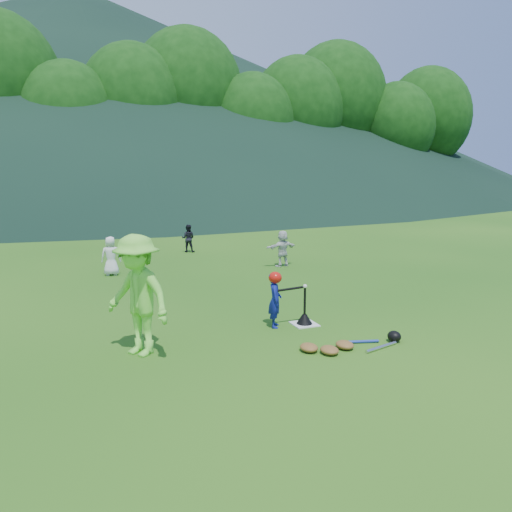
{
  "coord_description": "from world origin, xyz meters",
  "views": [
    {
      "loc": [
        -4.11,
        -8.04,
        2.87
      ],
      "look_at": [
        0.0,
        2.5,
        0.9
      ],
      "focal_mm": 35.0,
      "sensor_mm": 36.0,
      "label": 1
    }
  ],
  "objects_px": {
    "batter_child": "(275,300)",
    "fielder_a": "(111,256)",
    "fielder_b": "(188,238)",
    "fielder_d": "(282,248)",
    "home_plate": "(304,324)",
    "equipment_pile": "(345,345)",
    "batting_tee": "(304,318)",
    "adult_coach": "(138,295)"
  },
  "relations": [
    {
      "from": "batter_child",
      "to": "fielder_a",
      "type": "xyz_separation_m",
      "value": [
        -2.37,
        5.82,
        0.03
      ]
    },
    {
      "from": "adult_coach",
      "to": "equipment_pile",
      "type": "distance_m",
      "value": 3.4
    },
    {
      "from": "fielder_b",
      "to": "fielder_d",
      "type": "distance_m",
      "value": 4.11
    },
    {
      "from": "batter_child",
      "to": "equipment_pile",
      "type": "distance_m",
      "value": 1.65
    },
    {
      "from": "batter_child",
      "to": "fielder_d",
      "type": "relative_size",
      "value": 0.93
    },
    {
      "from": "batting_tee",
      "to": "batter_child",
      "type": "bearing_deg",
      "value": 172.02
    },
    {
      "from": "fielder_b",
      "to": "equipment_pile",
      "type": "bearing_deg",
      "value": 115.24
    },
    {
      "from": "home_plate",
      "to": "batting_tee",
      "type": "bearing_deg",
      "value": 0.0
    },
    {
      "from": "home_plate",
      "to": "fielder_a",
      "type": "bearing_deg",
      "value": 116.46
    },
    {
      "from": "adult_coach",
      "to": "fielder_b",
      "type": "distance_m",
      "value": 9.85
    },
    {
      "from": "fielder_d",
      "to": "equipment_pile",
      "type": "distance_m",
      "value": 7.03
    },
    {
      "from": "batter_child",
      "to": "fielder_d",
      "type": "bearing_deg",
      "value": -3.0
    },
    {
      "from": "batter_child",
      "to": "fielder_a",
      "type": "height_order",
      "value": "fielder_a"
    },
    {
      "from": "home_plate",
      "to": "batter_child",
      "type": "bearing_deg",
      "value": 172.02
    },
    {
      "from": "fielder_a",
      "to": "equipment_pile",
      "type": "distance_m",
      "value": 7.89
    },
    {
      "from": "home_plate",
      "to": "batting_tee",
      "type": "xyz_separation_m",
      "value": [
        0.0,
        0.0,
        0.12
      ]
    },
    {
      "from": "fielder_b",
      "to": "equipment_pile",
      "type": "height_order",
      "value": "fielder_b"
    },
    {
      "from": "adult_coach",
      "to": "batting_tee",
      "type": "xyz_separation_m",
      "value": [
        3.1,
        0.41,
        -0.82
      ]
    },
    {
      "from": "batter_child",
      "to": "adult_coach",
      "type": "height_order",
      "value": "adult_coach"
    },
    {
      "from": "fielder_d",
      "to": "batting_tee",
      "type": "bearing_deg",
      "value": 60.03
    },
    {
      "from": "batter_child",
      "to": "adult_coach",
      "type": "relative_size",
      "value": 0.53
    },
    {
      "from": "fielder_a",
      "to": "fielder_d",
      "type": "distance_m",
      "value": 4.93
    },
    {
      "from": "batter_child",
      "to": "fielder_b",
      "type": "xyz_separation_m",
      "value": [
        0.53,
        8.86,
        -0.02
      ]
    },
    {
      "from": "fielder_b",
      "to": "batting_tee",
      "type": "xyz_separation_m",
      "value": [
        0.04,
        -8.94,
        -0.36
      ]
    },
    {
      "from": "fielder_d",
      "to": "batting_tee",
      "type": "relative_size",
      "value": 1.59
    },
    {
      "from": "home_plate",
      "to": "adult_coach",
      "type": "relative_size",
      "value": 0.24
    },
    {
      "from": "equipment_pile",
      "to": "adult_coach",
      "type": "bearing_deg",
      "value": 162.6
    },
    {
      "from": "batter_child",
      "to": "batting_tee",
      "type": "height_order",
      "value": "batter_child"
    },
    {
      "from": "fielder_d",
      "to": "batter_child",
      "type": "bearing_deg",
      "value": 54.51
    },
    {
      "from": "equipment_pile",
      "to": "fielder_b",
      "type": "bearing_deg",
      "value": 90.44
    },
    {
      "from": "adult_coach",
      "to": "equipment_pile",
      "type": "relative_size",
      "value": 1.06
    },
    {
      "from": "fielder_d",
      "to": "home_plate",
      "type": "bearing_deg",
      "value": 60.03
    },
    {
      "from": "fielder_b",
      "to": "equipment_pile",
      "type": "xyz_separation_m",
      "value": [
        0.08,
        -10.33,
        -0.42
      ]
    },
    {
      "from": "home_plate",
      "to": "fielder_a",
      "type": "height_order",
      "value": "fielder_a"
    },
    {
      "from": "fielder_a",
      "to": "batting_tee",
      "type": "xyz_separation_m",
      "value": [
        2.94,
        -5.9,
        -0.41
      ]
    },
    {
      "from": "equipment_pile",
      "to": "batting_tee",
      "type": "bearing_deg",
      "value": 91.55
    },
    {
      "from": "adult_coach",
      "to": "fielder_b",
      "type": "height_order",
      "value": "adult_coach"
    },
    {
      "from": "adult_coach",
      "to": "fielder_b",
      "type": "bearing_deg",
      "value": 126.55
    },
    {
      "from": "batter_child",
      "to": "batting_tee",
      "type": "relative_size",
      "value": 1.49
    },
    {
      "from": "fielder_a",
      "to": "fielder_b",
      "type": "xyz_separation_m",
      "value": [
        2.89,
        3.04,
        -0.05
      ]
    },
    {
      "from": "home_plate",
      "to": "equipment_pile",
      "type": "bearing_deg",
      "value": -88.45
    },
    {
      "from": "equipment_pile",
      "to": "fielder_d",
      "type": "bearing_deg",
      "value": 74.07
    }
  ]
}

